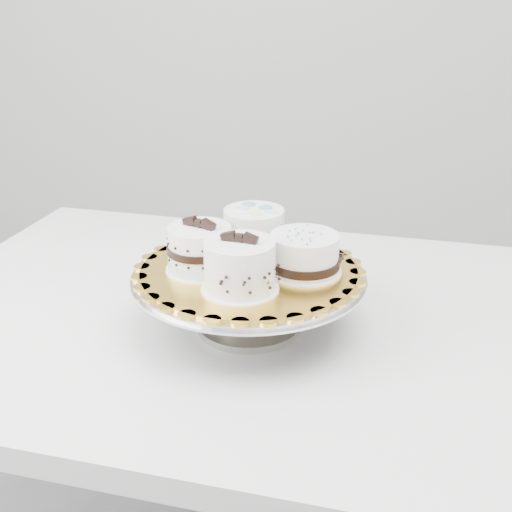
# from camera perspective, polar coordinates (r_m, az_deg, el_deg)

# --- Properties ---
(table) EXTENTS (1.42, 1.08, 0.75)m
(table) POSITION_cam_1_polar(r_m,az_deg,el_deg) (1.17, 0.53, -8.02)
(table) COLOR white
(table) RESTS_ON floor
(cake_stand) EXTENTS (0.38, 0.38, 0.10)m
(cake_stand) POSITION_cam_1_polar(r_m,az_deg,el_deg) (1.06, -0.63, -2.98)
(cake_stand) COLOR gray
(cake_stand) RESTS_ON table
(cake_board) EXTENTS (0.44, 0.44, 0.01)m
(cake_board) POSITION_cam_1_polar(r_m,az_deg,el_deg) (1.04, -0.64, -1.24)
(cake_board) COLOR gold
(cake_board) RESTS_ON cake_stand
(cake_swirl) EXTENTS (0.13, 0.13, 0.09)m
(cake_swirl) POSITION_cam_1_polar(r_m,az_deg,el_deg) (0.96, -1.45, -0.99)
(cake_swirl) COLOR white
(cake_swirl) RESTS_ON cake_board
(cake_banded) EXTENTS (0.14, 0.14, 0.09)m
(cake_banded) POSITION_cam_1_polar(r_m,az_deg,el_deg) (1.03, -4.99, 0.50)
(cake_banded) COLOR white
(cake_banded) RESTS_ON cake_board
(cake_dots) EXTENTS (0.13, 0.13, 0.08)m
(cake_dots) POSITION_cam_1_polar(r_m,az_deg,el_deg) (1.09, -0.18, 2.31)
(cake_dots) COLOR white
(cake_dots) RESTS_ON cake_board
(cake_ribbon) EXTENTS (0.14, 0.14, 0.07)m
(cake_ribbon) POSITION_cam_1_polar(r_m,az_deg,el_deg) (1.02, 4.37, 0.13)
(cake_ribbon) COLOR white
(cake_ribbon) RESTS_ON cake_board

